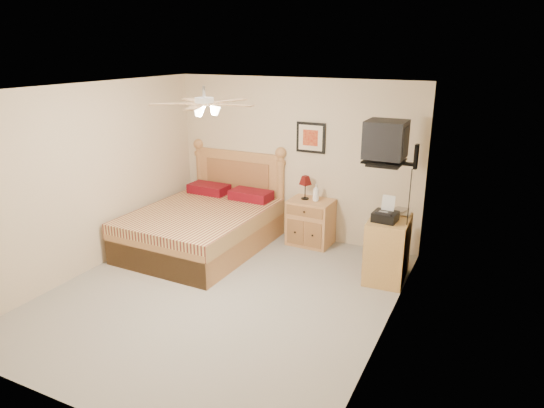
{
  "coord_description": "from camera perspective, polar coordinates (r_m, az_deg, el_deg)",
  "views": [
    {
      "loc": [
        2.92,
        -4.56,
        2.93
      ],
      "look_at": [
        0.26,
        0.9,
        0.95
      ],
      "focal_mm": 32.0,
      "sensor_mm": 36.0,
      "label": 1
    }
  ],
  "objects": [
    {
      "name": "fax_machine",
      "position": [
        6.22,
        13.24,
        -0.61
      ],
      "size": [
        0.31,
        0.33,
        0.31
      ],
      "primitive_type": null,
      "rotation": [
        0.0,
        0.0,
        -0.07
      ],
      "color": "black",
      "rests_on": "dresser"
    },
    {
      "name": "wall_tv",
      "position": [
        6.12,
        14.59,
        6.9
      ],
      "size": [
        0.56,
        0.46,
        0.58
      ],
      "primitive_type": null,
      "color": "black",
      "rests_on": "wall_right"
    },
    {
      "name": "wall_front",
      "position": [
        4.08,
        -23.49,
        -7.9
      ],
      "size": [
        4.0,
        0.04,
        2.5
      ],
      "primitive_type": "cube",
      "color": "beige",
      "rests_on": "ground"
    },
    {
      "name": "wall_right",
      "position": [
        4.95,
        13.69,
        -2.37
      ],
      "size": [
        0.04,
        4.5,
        2.5
      ],
      "primitive_type": "cube",
      "color": "beige",
      "rests_on": "ground"
    },
    {
      "name": "ceiling_fan",
      "position": [
        5.28,
        -7.97,
        11.65
      ],
      "size": [
        1.14,
        1.14,
        0.28
      ],
      "primitive_type": null,
      "color": "white",
      "rests_on": "ceiling"
    },
    {
      "name": "ceiling",
      "position": [
        5.43,
        -6.84,
        13.36
      ],
      "size": [
        4.0,
        4.5,
        0.04
      ],
      "primitive_type": "cube",
      "color": "white",
      "rests_on": "ground"
    },
    {
      "name": "floor",
      "position": [
        6.16,
        -5.96,
        -10.5
      ],
      "size": [
        4.5,
        4.5,
        0.0
      ],
      "primitive_type": "plane",
      "color": "gray",
      "rests_on": "ground"
    },
    {
      "name": "wall_back",
      "position": [
        7.6,
        2.68,
        5.24
      ],
      "size": [
        4.0,
        0.04,
        2.5
      ],
      "primitive_type": "cube",
      "color": "beige",
      "rests_on": "ground"
    },
    {
      "name": "framed_picture",
      "position": [
        7.41,
        4.6,
        7.79
      ],
      "size": [
        0.46,
        0.04,
        0.46
      ],
      "primitive_type": "cube",
      "color": "black",
      "rests_on": "wall_back"
    },
    {
      "name": "wall_left",
      "position": [
        6.91,
        -20.58,
        2.8
      ],
      "size": [
        0.04,
        4.5,
        2.5
      ],
      "primitive_type": "cube",
      "color": "beige",
      "rests_on": "ground"
    },
    {
      "name": "magazine_lower",
      "position": [
        6.63,
        14.17,
        -0.79
      ],
      "size": [
        0.24,
        0.31,
        0.03
      ],
      "primitive_type": "imported",
      "rotation": [
        0.0,
        0.0,
        0.07
      ],
      "color": "beige",
      "rests_on": "dresser"
    },
    {
      "name": "bed",
      "position": [
        7.26,
        -8.46,
        0.12
      ],
      "size": [
        1.75,
        2.26,
        1.44
      ],
      "primitive_type": null,
      "rotation": [
        0.0,
        0.0,
        -0.02
      ],
      "color": "#B47649",
      "rests_on": "ground"
    },
    {
      "name": "dresser",
      "position": [
        6.51,
        13.43,
        -5.18
      ],
      "size": [
        0.53,
        0.74,
        0.84
      ],
      "primitive_type": "cube",
      "rotation": [
        0.0,
        0.0,
        0.05
      ],
      "color": "#AE8042",
      "rests_on": "ground"
    },
    {
      "name": "magazine_upper",
      "position": [
        6.65,
        14.13,
        -0.54
      ],
      "size": [
        0.22,
        0.27,
        0.02
      ],
      "primitive_type": "imported",
      "rotation": [
        0.0,
        0.0,
        -0.22
      ],
      "color": "gray",
      "rests_on": "magazine_lower"
    },
    {
      "name": "table_lamp",
      "position": [
        7.39,
        3.93,
        1.95
      ],
      "size": [
        0.25,
        0.25,
        0.37
      ],
      "primitive_type": null,
      "rotation": [
        0.0,
        0.0,
        0.34
      ],
      "color": "#530D0B",
      "rests_on": "nightstand"
    },
    {
      "name": "lotion_bottle",
      "position": [
        7.32,
        5.19,
        1.34
      ],
      "size": [
        0.12,
        0.12,
        0.26
      ],
      "primitive_type": "imported",
      "rotation": [
        0.0,
        0.0,
        0.29
      ],
      "color": "white",
      "rests_on": "nightstand"
    },
    {
      "name": "nightstand",
      "position": [
        7.49,
        4.57,
        -2.14
      ],
      "size": [
        0.67,
        0.51,
        0.71
      ],
      "primitive_type": "cube",
      "rotation": [
        0.0,
        0.0,
        -0.03
      ],
      "color": "#B88244",
      "rests_on": "ground"
    }
  ]
}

